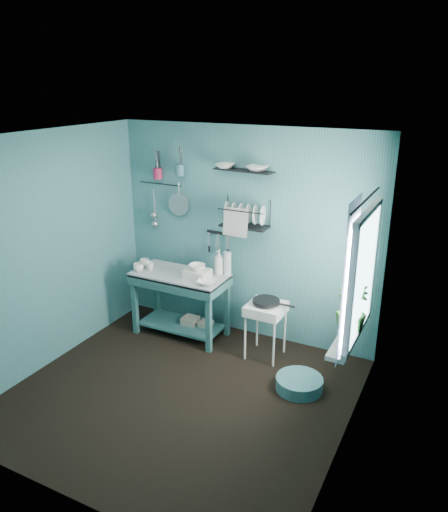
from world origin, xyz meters
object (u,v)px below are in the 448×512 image
at_px(mug_left, 138,267).
at_px(storage_tin_small, 206,328).
at_px(wash_tub, 197,274).
at_px(soap_bottle, 219,262).
at_px(utensil_cup_teal, 180,170).
at_px(hotplate_stand, 265,330).
at_px(frying_pan, 266,301).
at_px(mug_mid, 150,266).
at_px(water_bottle, 227,264).
at_px(mug_right, 145,263).
at_px(potted_plant, 351,309).
at_px(storage_tin_large, 190,325).
at_px(work_counter, 181,304).
at_px(dish_rack, 245,213).
at_px(colander, 179,204).
at_px(floor_basin, 299,384).
at_px(utensil_cup_magenta, 158,173).

relative_size(mug_left, storage_tin_small, 0.61).
distance_m(wash_tub, soap_bottle, 0.30).
bearing_deg(utensil_cup_teal, storage_tin_small, -29.27).
bearing_deg(utensil_cup_teal, hotplate_stand, -15.79).
distance_m(soap_bottle, frying_pan, 0.78).
xyz_separation_m(mug_mid, water_bottle, (0.90, 0.28, 0.09)).
bearing_deg(mug_right, mug_mid, -26.57).
distance_m(hotplate_stand, storage_tin_small, 0.85).
relative_size(wash_tub, potted_plant, 0.59).
height_order(water_bottle, hotplate_stand, water_bottle).
distance_m(frying_pan, utensil_cup_teal, 1.85).
height_order(wash_tub, storage_tin_large, wash_tub).
bearing_deg(work_counter, soap_bottle, 33.03).
distance_m(mug_right, water_bottle, 1.05).
height_order(hotplate_stand, dish_rack, dish_rack).
bearing_deg(soap_bottle, colander, 164.75).
xyz_separation_m(mug_mid, storage_tin_large, (0.48, 0.11, -0.73)).
relative_size(mug_left, hotplate_stand, 0.19).
distance_m(mug_left, water_bottle, 1.07).
bearing_deg(colander, mug_mid, -110.33).
relative_size(colander, potted_plant, 0.59).
bearing_deg(mug_right, floor_basin, -12.11).
bearing_deg(storage_tin_small, frying_pan, -6.96).
xyz_separation_m(utensil_cup_teal, storage_tin_small, (0.47, -0.26, -1.86)).
bearing_deg(soap_bottle, mug_mid, -162.00).
bearing_deg(soap_bottle, potted_plant, -25.24).
height_order(water_bottle, floor_basin, water_bottle).
xyz_separation_m(frying_pan, floor_basin, (0.56, -0.45, -0.61)).
xyz_separation_m(utensil_cup_teal, floor_basin, (1.85, -0.81, -1.89)).
relative_size(wash_tub, storage_tin_small, 1.40).
relative_size(wash_tub, frying_pan, 0.93).
bearing_deg(colander, dish_rack, -4.98).
xyz_separation_m(work_counter, hotplate_stand, (1.12, -0.02, -0.08)).
distance_m(work_counter, colander, 1.21).
bearing_deg(work_counter, storage_tin_large, 34.13).
bearing_deg(storage_tin_large, frying_pan, -3.92).
distance_m(work_counter, dish_rack, 1.37).
relative_size(soap_bottle, storage_tin_small, 1.49).
relative_size(colander, floor_basin, 0.59).
bearing_deg(water_bottle, storage_tin_small, -147.53).
height_order(frying_pan, colander, colander).
bearing_deg(frying_pan, floor_basin, -38.50).
relative_size(water_bottle, colander, 1.00).
distance_m(mug_left, floor_basin, 2.31).
height_order(utensil_cup_magenta, storage_tin_large, utensil_cup_magenta).
height_order(frying_pan, utensil_cup_teal, utensil_cup_teal).
height_order(mug_left, colander, colander).
xyz_separation_m(work_counter, mug_left, (-0.48, -0.16, 0.45)).
height_order(mug_mid, storage_tin_large, mug_mid).
bearing_deg(dish_rack, hotplate_stand, -30.83).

